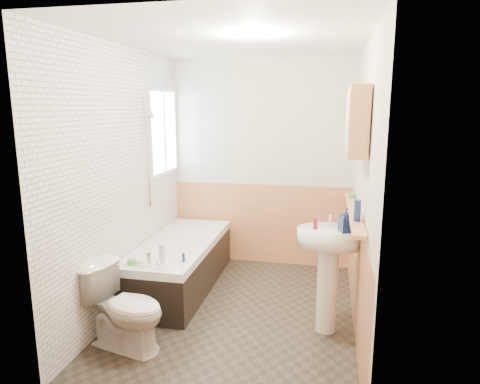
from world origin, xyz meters
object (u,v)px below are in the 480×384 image
sink (328,259)px  toilet (125,308)px  bathtub (180,263)px  pine_shelf (354,212)px  medicine_cabinet (357,121)px

sink → toilet: bearing=-157.8°
bathtub → pine_shelf: (1.77, -0.49, 0.78)m
toilet → medicine_cabinet: (1.77, 0.55, 1.49)m
sink → medicine_cabinet: medicine_cabinet is taller
pine_shelf → medicine_cabinet: size_ratio=2.56×
bathtub → medicine_cabinet: (1.74, -0.68, 1.56)m
bathtub → pine_shelf: 2.00m
toilet → sink: sink is taller
sink → pine_shelf: bearing=35.0°
toilet → sink: size_ratio=0.67×
sink → medicine_cabinet: (0.17, -0.06, 1.17)m
medicine_cabinet → toilet: bearing=-162.8°
toilet → medicine_cabinet: 2.38m
bathtub → sink: 1.73m
toilet → medicine_cabinet: medicine_cabinet is taller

